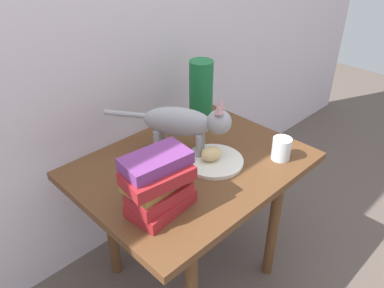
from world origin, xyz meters
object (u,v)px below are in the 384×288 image
(plate, at_px, (214,161))
(cat, at_px, (186,122))
(book_stack, at_px, (158,184))
(green_vase, at_px, (201,91))
(candle_jar, at_px, (281,150))
(side_table, at_px, (192,179))
(bread_roll, at_px, (211,154))

(plate, xyz_separation_m, cat, (-0.03, 0.12, 0.13))
(book_stack, bearing_deg, green_vase, 32.38)
(plate, bearing_deg, green_vase, 52.09)
(candle_jar, bearing_deg, green_vase, 87.83)
(side_table, height_order, plate, plate)
(bread_roll, distance_m, cat, 0.15)
(candle_jar, bearing_deg, cat, 129.51)
(side_table, height_order, book_stack, book_stack)
(plate, bearing_deg, bread_roll, 138.89)
(plate, bearing_deg, book_stack, -170.04)
(green_vase, bearing_deg, book_stack, -147.62)
(bread_roll, bearing_deg, book_stack, -168.64)
(side_table, relative_size, cat, 2.00)
(plate, bearing_deg, cat, 102.85)
(cat, relative_size, book_stack, 1.83)
(plate, height_order, cat, cat)
(candle_jar, bearing_deg, bread_roll, 141.85)
(bread_roll, height_order, green_vase, green_vase)
(book_stack, relative_size, candle_jar, 2.65)
(plate, relative_size, book_stack, 0.97)
(book_stack, bearing_deg, bread_roll, 11.36)
(bread_roll, xyz_separation_m, book_stack, (-0.30, -0.06, 0.06))
(cat, distance_m, book_stack, 0.33)
(book_stack, bearing_deg, plate, 9.96)
(plate, distance_m, book_stack, 0.32)
(side_table, height_order, cat, cat)
(bread_roll, height_order, candle_jar, candle_jar)
(bread_roll, relative_size, green_vase, 0.30)
(cat, bearing_deg, side_table, -115.03)
(plate, distance_m, candle_jar, 0.25)
(side_table, bearing_deg, plate, -45.10)
(bread_roll, distance_m, green_vase, 0.36)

